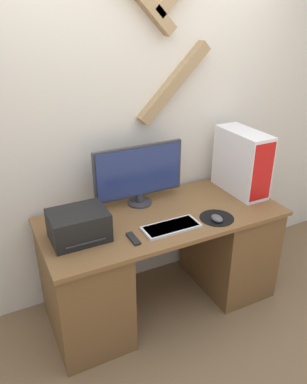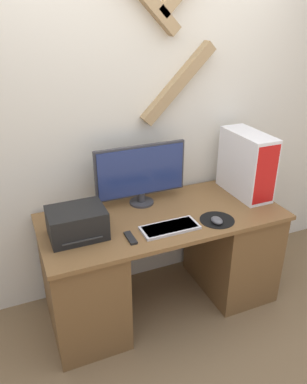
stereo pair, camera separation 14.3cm
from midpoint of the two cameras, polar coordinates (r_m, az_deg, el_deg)
name	(u,v)px [view 2 (the right image)]	position (r m, az deg, el deg)	size (l,w,h in m)	color
ground_plane	(184,336)	(2.86, 6.12, -20.98)	(12.00, 12.00, 0.00)	brown
wall_back	(140,120)	(2.78, -0.58, 10.95)	(6.40, 0.13, 2.78)	silver
desk	(162,260)	(2.84, 2.84, -10.28)	(1.71, 0.75, 0.79)	brown
monitor	(141,173)	(2.68, -0.41, 2.91)	(0.68, 0.18, 0.45)	#333338
keyboard	(170,228)	(2.47, 4.16, -5.45)	(0.38, 0.17, 0.02)	silver
mousepad	(217,220)	(2.61, 11.21, -4.22)	(0.24, 0.24, 0.00)	black
mouse	(217,220)	(2.57, 11.20, -4.29)	(0.07, 0.10, 0.04)	#4C4C51
computer_tower	(246,164)	(2.95, 15.34, 4.12)	(0.21, 0.48, 0.49)	white
printer	(77,223)	(2.39, -9.90, -4.69)	(0.35, 0.28, 0.19)	black
remote_control	(130,238)	(2.36, -1.79, -7.03)	(0.04, 0.15, 0.02)	black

